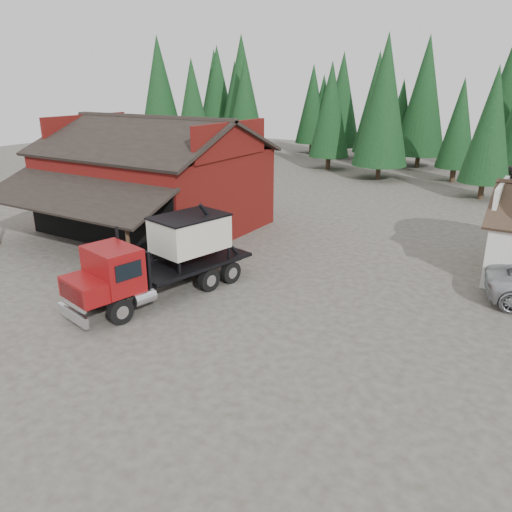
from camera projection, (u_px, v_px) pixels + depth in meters
The scene contains 7 objects.
ground at pixel (196, 325), 19.82m from camera, with size 120.00×120.00×0.00m, color #453F36.
red_barn at pixel (155, 187), 32.32m from camera, with size 12.80×13.63×7.18m.
conifer_backdrop at pixel (438, 171), 53.56m from camera, with size 76.00×16.00×16.00m, color black, non-canonical shape.
near_pine_a at pixel (193, 109), 51.05m from camera, with size 4.40×4.40×11.40m.
near_pine_b at pixel (491, 125), 39.00m from camera, with size 3.96×3.96×10.40m.
near_pine_d at pixel (384, 101), 46.65m from camera, with size 5.28×5.28×13.40m.
feed_truck at pixel (164, 256), 22.00m from camera, with size 4.22×9.11×3.98m.
Camera 1 is at (11.36, -13.89, 9.20)m, focal length 35.00 mm.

